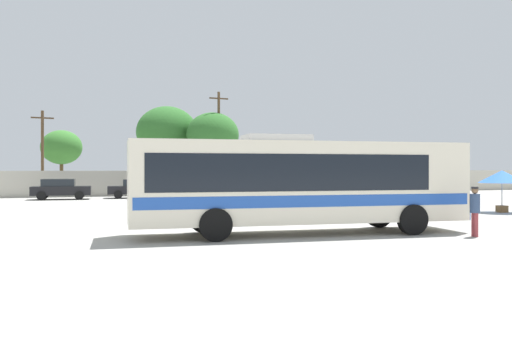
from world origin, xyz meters
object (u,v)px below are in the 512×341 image
parked_car_leftmost_black (61,189)px  roadside_tree_midleft (61,147)px  parked_car_second_black (136,188)px  parked_car_third_black (209,187)px  roadside_tree_right (213,135)px  utility_pole_far (42,151)px  vendor_umbrella_near_gate_blue (502,177)px  roadside_tree_midright (167,132)px  coach_bus_cream_blue (297,181)px  attendant_by_bus_door (475,208)px  utility_pole_near (219,141)px

parked_car_leftmost_black → roadside_tree_midleft: roadside_tree_midleft is taller
parked_car_second_black → parked_car_third_black: size_ratio=0.97×
roadside_tree_right → utility_pole_far: bearing=-179.6°
vendor_umbrella_near_gate_blue → roadside_tree_midright: bearing=112.6°
parked_car_second_black → roadside_tree_midleft: size_ratio=0.75×
roadside_tree_midleft → coach_bus_cream_blue: bearing=-76.7°
roadside_tree_midleft → roadside_tree_right: roadside_tree_right is taller
coach_bus_cream_blue → parked_car_second_black: (-2.52, 25.07, -1.06)m
parked_car_second_black → utility_pole_far: bearing=141.1°
parked_car_second_black → parked_car_leftmost_black: bearing=-177.3°
roadside_tree_right → attendant_by_bus_door: bearing=-89.6°
attendant_by_bus_door → parked_car_third_black: bearing=93.8°
coach_bus_cream_blue → parked_car_third_black: size_ratio=2.67×
parked_car_leftmost_black → roadside_tree_midleft: (-0.05, 9.33, 3.36)m
parked_car_second_black → roadside_tree_midright: roadside_tree_midright is taller
parked_car_leftmost_black → parked_car_third_black: (11.41, 0.95, -0.02)m
attendant_by_bus_door → roadside_tree_right: bearing=90.4°
coach_bus_cream_blue → roadside_tree_midright: 34.48m
vendor_umbrella_near_gate_blue → parked_car_leftmost_black: (-21.62, 19.93, -1.02)m
parked_car_leftmost_black → utility_pole_far: utility_pole_far is taller
roadside_tree_midright → roadside_tree_right: (3.60, -3.43, -0.39)m
roadside_tree_midright → vendor_umbrella_near_gate_blue: bearing=-67.4°
attendant_by_bus_door → parked_car_third_black: (-1.87, 28.39, -0.17)m
roadside_tree_right → parked_car_second_black: bearing=-142.8°
utility_pole_far → utility_pole_near: bearing=-1.8°
roadside_tree_right → utility_pole_near: bearing=-53.0°
roadside_tree_midright → roadside_tree_right: 4.98m
utility_pole_near → roadside_tree_midright: 5.75m
coach_bus_cream_blue → parked_car_second_black: coach_bus_cream_blue is taller
coach_bus_cream_blue → utility_pole_far: utility_pole_far is taller
parked_car_leftmost_black → roadside_tree_right: roadside_tree_right is taller
attendant_by_bus_door → utility_pole_far: (-14.76, 33.31, 2.76)m
vendor_umbrella_near_gate_blue → roadside_tree_midright: 32.01m
coach_bus_cream_blue → parked_car_third_black: coach_bus_cream_blue is taller
coach_bus_cream_blue → utility_pole_far: 32.18m
parked_car_second_black → parked_car_third_black: bearing=6.7°
utility_pole_far → coach_bus_cream_blue: bearing=-72.8°
parked_car_second_black → roadside_tree_right: bearing=37.2°
parked_car_leftmost_black → parked_car_third_black: 11.45m
parked_car_third_black → vendor_umbrella_near_gate_blue: bearing=-63.9°
coach_bus_cream_blue → utility_pole_far: (-9.49, 30.70, 1.88)m
roadside_tree_right → roadside_tree_midleft: bearing=165.6°
parked_car_third_black → roadside_tree_midleft: size_ratio=0.78×
parked_car_second_black → roadside_tree_right: roadside_tree_right is taller
utility_pole_far → roadside_tree_right: 14.61m
parked_car_leftmost_black → coach_bus_cream_blue: bearing=-72.1°
roadside_tree_midleft → parked_car_second_black: bearing=-58.6°
attendant_by_bus_door → utility_pole_far: 36.54m
coach_bus_cream_blue → vendor_umbrella_near_gate_blue: size_ratio=5.08×
coach_bus_cream_blue → vendor_umbrella_near_gate_blue: coach_bus_cream_blue is taller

